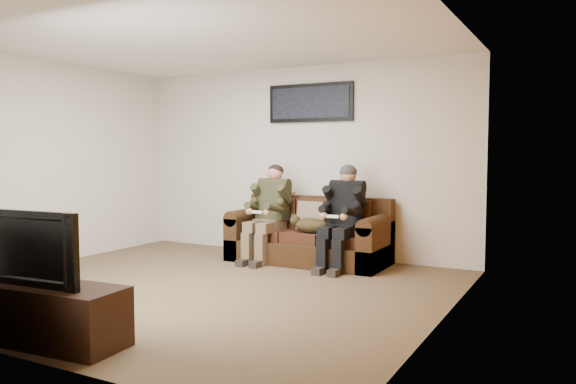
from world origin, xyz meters
The scene contains 16 objects.
floor centered at (0.00, 0.00, 0.00)m, with size 5.00×5.00×0.00m, color brown.
ceiling centered at (0.00, 0.00, 2.60)m, with size 5.00×5.00×0.00m, color silver.
wall_back centered at (0.00, 2.25, 1.30)m, with size 5.00×5.00×0.00m, color beige.
wall_front centered at (0.00, -2.25, 1.30)m, with size 5.00×5.00×0.00m, color beige.
wall_left centered at (-2.50, 0.00, 1.30)m, with size 4.50×4.50×0.00m, color beige.
wall_right centered at (2.50, 0.00, 1.30)m, with size 4.50×4.50×0.00m, color beige.
accent_wall_right centered at (2.49, 0.00, 1.30)m, with size 4.50×4.50×0.00m, color #BE6413.
sofa centered at (0.39, 1.82, 0.32)m, with size 2.05×0.88×0.84m.
throw_pillow centered at (0.39, 1.86, 0.60)m, with size 0.39×0.11×0.37m, color #846F56.
throw_blanket centered at (-0.23, 2.08, 0.84)m, with size 0.42×0.20×0.07m, color tan.
person_left centered at (-0.14, 1.65, 0.70)m, with size 0.51×0.87×1.27m.
person_right centered at (0.91, 1.65, 0.71)m, with size 0.51×0.86×1.27m.
cat centered at (0.48, 1.62, 0.51)m, with size 0.66×0.26×0.24m.
framed_poster centered at (0.19, 2.22, 2.10)m, with size 1.25×0.05×0.52m.
tv_stand centered at (-0.05, -1.95, 0.22)m, with size 1.41×0.45×0.44m, color black.
television centered at (-0.05, -1.95, 0.72)m, with size 0.97×0.13×0.56m, color black.
Camera 1 is at (3.56, -4.71, 1.42)m, focal length 35.00 mm.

